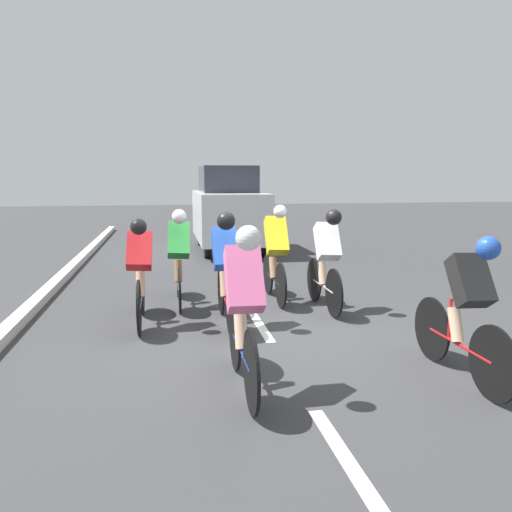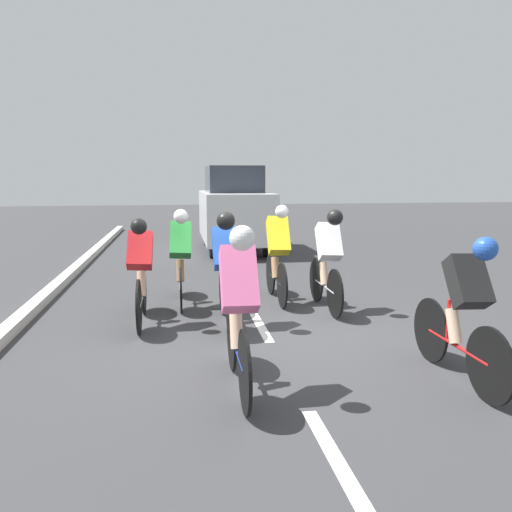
{
  "view_description": "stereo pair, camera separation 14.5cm",
  "coord_description": "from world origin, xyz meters",
  "px_view_note": "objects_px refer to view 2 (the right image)",
  "views": [
    {
      "loc": [
        1.21,
        6.05,
        1.97
      ],
      "look_at": [
        0.06,
        -0.29,
        0.95
      ],
      "focal_mm": 35.0,
      "sensor_mm": 36.0,
      "label": 1
    },
    {
      "loc": [
        1.07,
        6.07,
        1.97
      ],
      "look_at": [
        0.06,
        -0.29,
        0.95
      ],
      "focal_mm": 35.0,
      "sensor_mm": 36.0,
      "label": 2
    }
  ],
  "objects_px": {
    "cyclist_green": "(181,255)",
    "support_car": "(234,209)",
    "cyclist_yellow": "(278,252)",
    "cyclist_white": "(328,258)",
    "cyclist_red": "(141,270)",
    "cyclist_black": "(464,307)",
    "cyclist_pink": "(238,306)",
    "cyclist_blue": "(225,266)"
  },
  "relations": [
    {
      "from": "cyclist_green",
      "to": "support_car",
      "type": "height_order",
      "value": "support_car"
    },
    {
      "from": "cyclist_yellow",
      "to": "support_car",
      "type": "bearing_deg",
      "value": -89.67
    },
    {
      "from": "cyclist_white",
      "to": "support_car",
      "type": "xyz_separation_m",
      "value": [
        0.66,
        -6.4,
        0.32
      ]
    },
    {
      "from": "cyclist_yellow",
      "to": "cyclist_white",
      "type": "relative_size",
      "value": 0.99
    },
    {
      "from": "cyclist_red",
      "to": "cyclist_green",
      "type": "distance_m",
      "value": 1.11
    },
    {
      "from": "cyclist_white",
      "to": "support_car",
      "type": "bearing_deg",
      "value": -84.14
    },
    {
      "from": "cyclist_black",
      "to": "cyclist_pink",
      "type": "height_order",
      "value": "cyclist_pink"
    },
    {
      "from": "cyclist_blue",
      "to": "cyclist_yellow",
      "type": "bearing_deg",
      "value": -129.21
    },
    {
      "from": "cyclist_pink",
      "to": "support_car",
      "type": "distance_m",
      "value": 9.08
    },
    {
      "from": "cyclist_pink",
      "to": "support_car",
      "type": "relative_size",
      "value": 0.45
    },
    {
      "from": "cyclist_pink",
      "to": "cyclist_blue",
      "type": "bearing_deg",
      "value": -92.31
    },
    {
      "from": "cyclist_yellow",
      "to": "cyclist_blue",
      "type": "bearing_deg",
      "value": 50.79
    },
    {
      "from": "cyclist_pink",
      "to": "cyclist_yellow",
      "type": "bearing_deg",
      "value": -107.38
    },
    {
      "from": "cyclist_yellow",
      "to": "cyclist_white",
      "type": "distance_m",
      "value": 0.9
    },
    {
      "from": "cyclist_blue",
      "to": "cyclist_pink",
      "type": "relative_size",
      "value": 0.99
    },
    {
      "from": "cyclist_blue",
      "to": "support_car",
      "type": "bearing_deg",
      "value": -97.48
    },
    {
      "from": "cyclist_pink",
      "to": "cyclist_green",
      "type": "bearing_deg",
      "value": -81.51
    },
    {
      "from": "cyclist_black",
      "to": "cyclist_green",
      "type": "xyz_separation_m",
      "value": [
        2.63,
        -3.42,
        0.03
      ]
    },
    {
      "from": "cyclist_black",
      "to": "cyclist_white",
      "type": "xyz_separation_m",
      "value": [
        0.49,
        -2.76,
        0.04
      ]
    },
    {
      "from": "cyclist_black",
      "to": "cyclist_white",
      "type": "height_order",
      "value": "cyclist_white"
    },
    {
      "from": "cyclist_red",
      "to": "cyclist_pink",
      "type": "distance_m",
      "value": 2.53
    },
    {
      "from": "cyclist_blue",
      "to": "cyclist_yellow",
      "type": "distance_m",
      "value": 1.48
    },
    {
      "from": "cyclist_pink",
      "to": "cyclist_white",
      "type": "distance_m",
      "value": 3.1
    },
    {
      "from": "cyclist_red",
      "to": "cyclist_white",
      "type": "bearing_deg",
      "value": -173.26
    },
    {
      "from": "cyclist_black",
      "to": "cyclist_green",
      "type": "bearing_deg",
      "value": -52.41
    },
    {
      "from": "cyclist_blue",
      "to": "cyclist_red",
      "type": "xyz_separation_m",
      "value": [
        1.11,
        -0.19,
        -0.07
      ]
    },
    {
      "from": "support_car",
      "to": "cyclist_green",
      "type": "bearing_deg",
      "value": 75.52
    },
    {
      "from": "cyclist_black",
      "to": "support_car",
      "type": "bearing_deg",
      "value": -82.84
    },
    {
      "from": "cyclist_green",
      "to": "support_car",
      "type": "xyz_separation_m",
      "value": [
        -1.48,
        -5.74,
        0.33
      ]
    },
    {
      "from": "cyclist_black",
      "to": "cyclist_yellow",
      "type": "height_order",
      "value": "cyclist_yellow"
    },
    {
      "from": "cyclist_yellow",
      "to": "cyclist_green",
      "type": "xyz_separation_m",
      "value": [
        1.51,
        -0.02,
        -0.02
      ]
    },
    {
      "from": "cyclist_blue",
      "to": "cyclist_yellow",
      "type": "xyz_separation_m",
      "value": [
        -0.94,
        -1.15,
        -0.01
      ]
    },
    {
      "from": "cyclist_black",
      "to": "cyclist_pink",
      "type": "xyz_separation_m",
      "value": [
        2.14,
        -0.13,
        0.06
      ]
    },
    {
      "from": "cyclist_black",
      "to": "cyclist_pink",
      "type": "bearing_deg",
      "value": -3.52
    },
    {
      "from": "cyclist_blue",
      "to": "support_car",
      "type": "distance_m",
      "value": 6.97
    },
    {
      "from": "cyclist_yellow",
      "to": "cyclist_black",
      "type": "bearing_deg",
      "value": 108.18
    },
    {
      "from": "support_car",
      "to": "cyclist_red",
      "type": "bearing_deg",
      "value": 73.29
    },
    {
      "from": "cyclist_green",
      "to": "cyclist_white",
      "type": "xyz_separation_m",
      "value": [
        -2.14,
        0.66,
        0.01
      ]
    },
    {
      "from": "cyclist_yellow",
      "to": "cyclist_white",
      "type": "height_order",
      "value": "cyclist_yellow"
    },
    {
      "from": "cyclist_blue",
      "to": "cyclist_white",
      "type": "xyz_separation_m",
      "value": [
        -1.56,
        -0.51,
        -0.01
      ]
    },
    {
      "from": "cyclist_yellow",
      "to": "cyclist_pink",
      "type": "distance_m",
      "value": 3.43
    },
    {
      "from": "cyclist_red",
      "to": "cyclist_white",
      "type": "relative_size",
      "value": 1.03
    }
  ]
}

